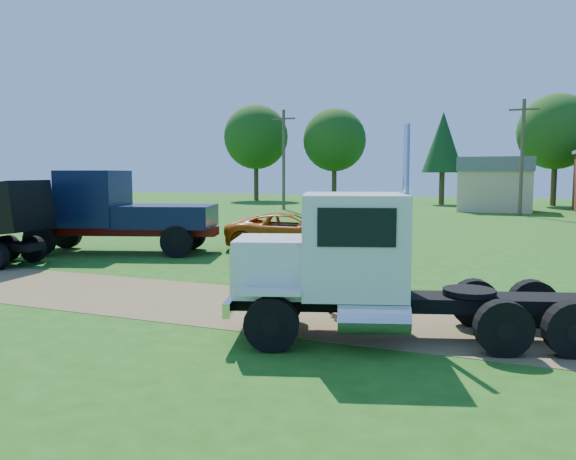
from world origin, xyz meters
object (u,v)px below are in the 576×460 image
at_px(white_semi_tractor, 357,266).
at_px(navy_truck, 112,211).
at_px(spectator_a, 339,276).
at_px(orange_pickup, 290,231).

height_order(white_semi_tractor, navy_truck, white_semi_tractor).
distance_m(white_semi_tractor, spectator_a, 2.03).
xyz_separation_m(white_semi_tractor, spectator_a, (-0.90, 1.72, -0.57)).
relative_size(navy_truck, orange_pickup, 1.42).
relative_size(white_semi_tractor, navy_truck, 0.91).
height_order(navy_truck, orange_pickup, navy_truck).
relative_size(white_semi_tractor, orange_pickup, 1.29).
distance_m(white_semi_tractor, orange_pickup, 13.54).
bearing_deg(white_semi_tractor, navy_truck, 129.56).
bearing_deg(navy_truck, orange_pickup, 12.74).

